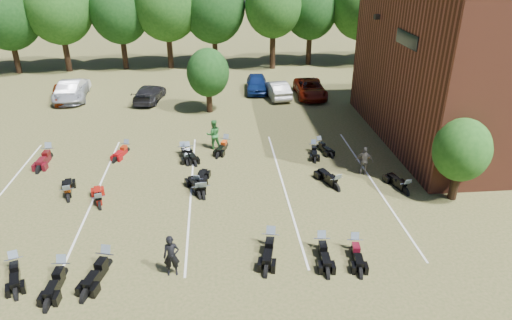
{
  "coord_description": "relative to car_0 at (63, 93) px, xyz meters",
  "views": [
    {
      "loc": [
        -1.49,
        -18.43,
        12.07
      ],
      "look_at": [
        0.57,
        4.0,
        1.2
      ],
      "focal_mm": 32.0,
      "sensor_mm": 36.0,
      "label": 1
    }
  ],
  "objects": [
    {
      "name": "motorcycle_9",
      "position": [
        11.7,
        -16.8,
        -0.7
      ],
      "size": [
        1.0,
        2.44,
        1.32
      ],
      "primitive_type": null,
      "rotation": [
        0.0,
        0.0,
        3.25
      ],
      "color": "black",
      "rests_on": "ground"
    },
    {
      "name": "motorcycle_12",
      "position": [
        18.77,
        -16.63,
        -0.7
      ],
      "size": [
        1.52,
        2.52,
        1.34
      ],
      "primitive_type": null,
      "rotation": [
        0.0,
        0.0,
        3.48
      ],
      "color": "black",
      "rests_on": "ground"
    },
    {
      "name": "motorcycle_0",
      "position": [
        4.22,
        -22.03,
        -0.7
      ],
      "size": [
        1.44,
        2.36,
        1.26
      ],
      "primitive_type": null,
      "rotation": [
        0.0,
        0.0,
        0.35
      ],
      "color": "black",
      "rests_on": "ground"
    },
    {
      "name": "motorcycle_17",
      "position": [
        13.05,
        -10.55,
        -0.7
      ],
      "size": [
        1.39,
        2.28,
        1.21
      ],
      "primitive_type": null,
      "rotation": [
        0.0,
        0.0,
        -0.35
      ],
      "color": "black",
      "rests_on": "ground"
    },
    {
      "name": "car_4",
      "position": [
        16.15,
        1.29,
        0.04
      ],
      "size": [
        2.08,
        4.49,
        1.49
      ],
      "primitive_type": "imported",
      "rotation": [
        0.0,
        0.0,
        -0.08
      ],
      "color": "navy",
      "rests_on": "ground"
    },
    {
      "name": "motorcycle_2",
      "position": [
        7.82,
        -22.14,
        -0.7
      ],
      "size": [
        1.39,
        2.62,
        1.4
      ],
      "primitive_type": null,
      "rotation": [
        0.0,
        0.0,
        -0.25
      ],
      "color": "black",
      "rests_on": "ground"
    },
    {
      "name": "motorcycle_5",
      "position": [
        18.2,
        -22.01,
        -0.7
      ],
      "size": [
        0.97,
        2.25,
        1.22
      ],
      "primitive_type": null,
      "rotation": [
        0.0,
        0.0,
        -0.13
      ],
      "color": "black",
      "rests_on": "ground"
    },
    {
      "name": "motorcycle_7",
      "position": [
        6.53,
        -17.36,
        -0.7
      ],
      "size": [
        1.26,
        2.29,
        1.22
      ],
      "primitive_type": null,
      "rotation": [
        0.0,
        0.0,
        3.42
      ],
      "color": "maroon",
      "rests_on": "ground"
    },
    {
      "name": "motorcycle_8",
      "position": [
        4.76,
        -16.44,
        -0.7
      ],
      "size": [
        1.23,
        2.37,
        1.26
      ],
      "primitive_type": null,
      "rotation": [
        0.0,
        0.0,
        3.38
      ],
      "color": "black",
      "rests_on": "ground"
    },
    {
      "name": "motorcycle_16",
      "position": [
        10.37,
        -11.42,
        -0.7
      ],
      "size": [
        1.07,
        2.16,
        1.15
      ],
      "primitive_type": null,
      "rotation": [
        0.0,
        0.0,
        0.21
      ],
      "color": "black",
      "rests_on": "ground"
    },
    {
      "name": "ground",
      "position": [
        14.02,
        -19.1,
        -0.7
      ],
      "size": [
        160.0,
        160.0,
        0.0
      ],
      "primitive_type": "plane",
      "color": "brown",
      "rests_on": "ground"
    },
    {
      "name": "person_green",
      "position": [
        12.29,
        -10.62,
        0.26
      ],
      "size": [
        1.05,
        0.88,
        1.92
      ],
      "primitive_type": "imported",
      "rotation": [
        0.0,
        0.0,
        3.31
      ],
      "color": "#2A712F",
      "rests_on": "ground"
    },
    {
      "name": "motorcycle_15",
      "position": [
        6.79,
        -10.69,
        -0.7
      ],
      "size": [
        1.27,
        2.14,
        1.14
      ],
      "primitive_type": null,
      "rotation": [
        0.0,
        0.0,
        -0.33
      ],
      "color": "maroon",
      "rests_on": "ground"
    },
    {
      "name": "parking_lines",
      "position": [
        11.02,
        -16.1,
        -0.7
      ],
      "size": [
        20.1,
        14.0,
        0.01
      ],
      "color": "silver",
      "rests_on": "ground"
    },
    {
      "name": "young_tree_midfield",
      "position": [
        12.02,
        -3.6,
        2.39
      ],
      "size": [
        3.2,
        3.2,
        4.7
      ],
      "color": "black",
      "rests_on": "ground"
    },
    {
      "name": "person_black",
      "position": [
        10.55,
        -22.8,
        0.18
      ],
      "size": [
        0.66,
        0.45,
        1.77
      ],
      "primitive_type": "imported",
      "rotation": [
        0.0,
        0.0,
        0.05
      ],
      "color": "black",
      "rests_on": "ground"
    },
    {
      "name": "motorcycle_19",
      "position": [
        19.04,
        -11.25,
        -0.7
      ],
      "size": [
        1.2,
        2.09,
        1.11
      ],
      "primitive_type": null,
      "rotation": [
        0.0,
        0.0,
        0.3
      ],
      "color": "black",
      "rests_on": "ground"
    },
    {
      "name": "motorcycle_18",
      "position": [
        10.67,
        -11.52,
        -0.7
      ],
      "size": [
        1.31,
        2.25,
        1.2
      ],
      "primitive_type": null,
      "rotation": [
        0.0,
        0.0,
        0.31
      ],
      "color": "black",
      "rests_on": "ground"
    },
    {
      "name": "motorcycle_11",
      "position": [
        11.37,
        -15.84,
        -0.7
      ],
      "size": [
        1.22,
        2.25,
        1.19
      ],
      "primitive_type": null,
      "rotation": [
        0.0,
        0.0,
        2.87
      ],
      "color": "black",
      "rests_on": "ground"
    },
    {
      "name": "motorcycle_20",
      "position": [
        18.54,
        -11.77,
        -0.7
      ],
      "size": [
        0.89,
        2.06,
        1.11
      ],
      "primitive_type": null,
      "rotation": [
        0.0,
        0.0,
        -0.13
      ],
      "color": "black",
      "rests_on": "ground"
    },
    {
      "name": "car_1",
      "position": [
        0.53,
        1.17,
        0.09
      ],
      "size": [
        1.77,
        4.83,
        1.58
      ],
      "primitive_type": "imported",
      "rotation": [
        0.0,
        0.0,
        3.12
      ],
      "color": "silver",
      "rests_on": "ground"
    },
    {
      "name": "car_3",
      "position": [
        7.07,
        -0.52,
        -0.04
      ],
      "size": [
        2.6,
        4.83,
        1.33
      ],
      "primitive_type": "imported",
      "rotation": [
        0.0,
        0.0,
        2.97
      ],
      "color": "black",
      "rests_on": "ground"
    },
    {
      "name": "young_tree_near_building",
      "position": [
        24.52,
        -18.1,
        2.05
      ],
      "size": [
        2.8,
        2.8,
        4.16
      ],
      "color": "black",
      "rests_on": "ground"
    },
    {
      "name": "person_grey",
      "position": [
        20.75,
        -15.03,
        0.14
      ],
      "size": [
        1.07,
        0.73,
        1.69
      ],
      "primitive_type": "imported",
      "rotation": [
        0.0,
        0.0,
        2.79
      ],
      "color": "#5E5950",
      "rests_on": "ground"
    },
    {
      "name": "motorcycle_14",
      "position": [
        2.24,
        -11.23,
        -0.7
      ],
      "size": [
        0.89,
        2.53,
        1.4
      ],
      "primitive_type": null,
      "rotation": [
        0.0,
        0.0,
        -0.04
      ],
      "color": "#4C0A13",
      "rests_on": "ground"
    },
    {
      "name": "car_0",
      "position": [
        0.0,
        0.0,
        0.0
      ],
      "size": [
        2.85,
        4.45,
        1.41
      ],
      "primitive_type": "imported",
      "rotation": [
        0.0,
        0.0,
        0.31
      ],
      "color": "#942E0D",
      "rests_on": "ground"
    },
    {
      "name": "tree_line",
      "position": [
        13.02,
        9.9,
        5.61
      ],
      "size": [
        56.0,
        6.0,
        9.79
      ],
      "color": "black",
      "rests_on": "ground"
    },
    {
      "name": "motorcycle_1",
      "position": [
        6.21,
        -22.56,
        -0.7
      ],
      "size": [
        0.87,
        2.41,
        1.33
      ],
      "primitive_type": null,
      "rotation": [
        0.0,
        0.0,
        -0.05
      ],
      "color": "black",
      "rests_on": "ground"
    },
    {
      "name": "car_6",
      "position": [
        20.56,
        -0.56,
        0.01
      ],
      "size": [
        2.51,
        5.19,
        1.42
      ],
      "primitive_type": "imported",
      "rotation": [
        0.0,
        0.0,
        -0.03
      ],
      "color": "#571005",
      "rests_on": "ground"
    },
    {
      "name": "motorcycle_10",
      "position": [
        11.44,
        -16.77,
        -0.7
      ],
      "size": [
        1.36,
        2.39,
        1.27
      ],
      "primitive_type": null,
      "rotation": [
        0.0,
        0.0,
        3.44
      ],
      "color": "black",
      "rests_on": "ground"
    },
    {
      "name": "motorcycle_13",
      "position": [
        22.31,
        -17.39,
        -0.7
      ],
      "size": [
        1.22,
        2.36,
        1.25
      ],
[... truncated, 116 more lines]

